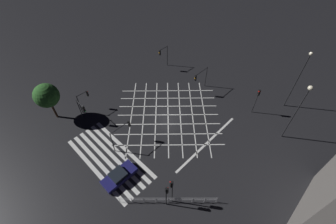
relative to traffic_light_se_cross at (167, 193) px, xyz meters
name	(u,v)px	position (x,y,z in m)	size (l,w,h in m)	color
ground_plane	(168,115)	(-9.20, 9.59, -2.67)	(200.00, 200.00, 0.00)	black
road_markings	(142,138)	(-8.81, 4.00, -2.67)	(18.58, 22.40, 0.01)	silver
traffic_light_se_cross	(167,193)	(0.00, 0.00, 0.00)	(0.36, 0.39, 3.73)	black
traffic_light_nw_cross	(163,53)	(-18.33, 17.65, 0.33)	(0.36, 2.15, 4.11)	black
traffic_light_median_north	(200,77)	(-9.44, 17.14, 0.25)	(0.36, 3.21, 3.92)	black
traffic_light_ne_cross	(257,97)	(-0.50, 18.84, 0.51)	(0.36, 0.39, 4.48)	black
traffic_light_sw_cross	(84,97)	(-18.85, 1.85, -0.22)	(0.36, 1.87, 3.38)	black
traffic_light_sw_main	(82,108)	(-16.93, 0.40, -0.12)	(2.04, 0.36, 3.51)	black
traffic_light_se_main	(172,188)	(0.13, 0.58, 0.45)	(0.39, 0.36, 4.39)	black
traffic_light_median_south	(122,131)	(-9.67, 1.80, 0.04)	(0.36, 3.12, 3.65)	black
street_lamp_east	(301,73)	(2.38, 23.73, 3.61)	(0.47, 0.47, 9.49)	black
street_lamp_west	(302,103)	(4.84, 17.66, 3.80)	(0.55, 0.55, 8.99)	black
street_tree_near	(46,96)	(-20.75, -2.24, 1.55)	(3.37, 3.37, 5.93)	#473323
waiting_car	(119,176)	(-6.10, -1.78, -2.10)	(1.85, 4.22, 1.20)	#191951
pedestrian_railing	(168,199)	(-0.02, 0.21, -2.00)	(7.62, 7.46, 1.05)	#B7B7BC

